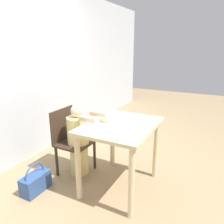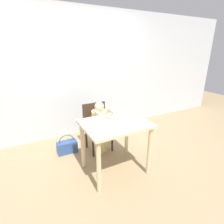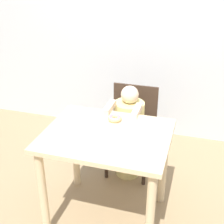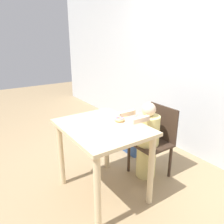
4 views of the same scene
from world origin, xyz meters
name	(u,v)px [view 4 (image 4 of 4)]	position (x,y,z in m)	size (l,w,h in m)	color
ground_plane	(103,192)	(0.00, 0.00, 0.00)	(12.00, 12.00, 0.00)	#997F5B
wall_back	(202,66)	(0.00, 1.50, 1.25)	(8.00, 0.05, 2.50)	silver
dining_table	(103,139)	(0.00, 0.00, 0.64)	(0.90, 0.72, 0.78)	beige
chair	(154,140)	(0.02, 0.70, 0.44)	(0.43, 0.40, 0.84)	#38281E
child_figure	(147,141)	(0.02, 0.58, 0.45)	(0.28, 0.47, 0.92)	#E0D17F
donut	(120,119)	(0.00, 0.21, 0.80)	(0.10, 0.10, 0.04)	#DBB270
napkin	(111,127)	(0.08, 0.04, 0.78)	(0.23, 0.23, 0.00)	white
handbag	(131,145)	(-0.52, 0.81, 0.12)	(0.34, 0.16, 0.35)	#2D4C84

